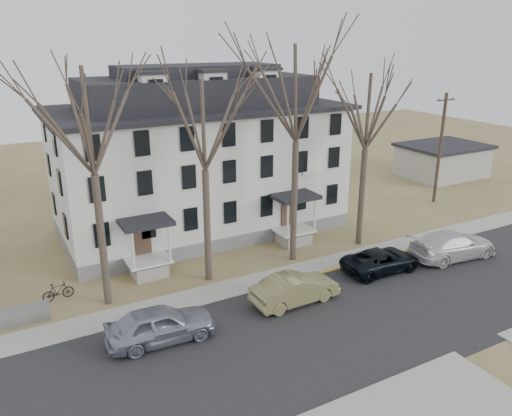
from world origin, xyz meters
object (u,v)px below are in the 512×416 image
tree_mid_left (203,120)px  tree_mid_right (368,106)px  boarding_house (200,159)px  car_white (453,245)px  car_tan (295,289)px  car_silver (160,325)px  tree_center (297,87)px  utility_pole_far (440,147)px  bicycle_right (58,292)px  car_navy (381,261)px  tree_far_left (88,114)px  bicycle_left (148,270)px

tree_mid_left → tree_mid_right: (11.50, 0.00, 0.00)m
boarding_house → car_white: (12.32, -13.02, -4.49)m
boarding_house → tree_mid_right: 12.51m
tree_mid_left → car_tan: tree_mid_left is taller
tree_mid_left → car_silver: (-4.61, -4.90, -8.72)m
tree_center → utility_pole_far: size_ratio=1.55×
car_silver → bicycle_right: 7.51m
car_silver → car_navy: bearing=-83.8°
tree_mid_right → utility_pole_far: size_ratio=1.34×
utility_pole_far → tree_far_left: bearing=-171.9°
tree_center → tree_mid_right: (5.50, 0.00, -1.48)m
car_silver → bicycle_left: 7.05m
tree_mid_right → bicycle_left: tree_mid_right is taller
boarding_house → car_silver: size_ratio=4.00×
car_navy → car_silver: bearing=94.9°
bicycle_left → car_tan: bearing=-107.9°
tree_center → car_tan: bearing=-121.5°
boarding_house → car_navy: (6.82, -12.30, -4.67)m
car_tan → bicycle_right: 13.08m
tree_far_left → tree_center: 12.02m
bicycle_left → bicycle_right: size_ratio=1.01×
boarding_house → car_tan: bearing=-90.0°
car_white → tree_center: bearing=67.7°
car_navy → bicycle_right: size_ratio=2.98×
car_tan → bicycle_left: size_ratio=2.89×
car_silver → car_tan: car_silver is taller
boarding_house → tree_far_left: tree_far_left is taller
boarding_house → bicycle_right: size_ratio=12.21×
car_tan → bicycle_left: 9.25m
tree_center → car_silver: size_ratio=2.83×
tree_far_left → car_silver: bearing=-74.1°
boarding_house → car_silver: (-7.61, -13.06, -4.49)m
utility_pole_far → car_silver: (-28.11, -9.10, -4.02)m
car_tan → bicycle_right: (-11.34, 6.51, -0.31)m
utility_pole_far → bicycle_left: bearing=-175.3°
tree_mid_right → car_silver: bearing=-163.1°
bicycle_left → tree_mid_left: bearing=-91.9°
car_silver → utility_pole_far: bearing=-68.8°
bicycle_left → car_navy: bearing=-85.0°
tree_center → tree_mid_right: tree_center is taller
tree_center → car_tan: tree_center is taller
tree_far_left → bicycle_right: 10.23m
car_navy → bicycle_right: car_navy is taller
tree_center → car_navy: tree_center is taller
tree_far_left → car_white: 23.82m
tree_mid_left → utility_pole_far: tree_mid_left is taller
bicycle_right → bicycle_left: bearing=-90.9°
bicycle_left → car_white: bearing=-80.1°
car_silver → car_navy: (14.43, 0.76, -0.18)m
tree_far_left → tree_mid_right: size_ratio=1.08×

